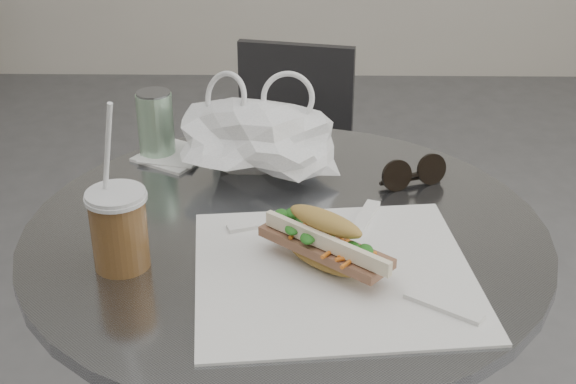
{
  "coord_description": "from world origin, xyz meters",
  "views": [
    {
      "loc": [
        0.02,
        -0.81,
        1.32
      ],
      "look_at": [
        0.0,
        0.22,
        0.79
      ],
      "focal_mm": 50.0,
      "sensor_mm": 36.0,
      "label": 1
    }
  ],
  "objects_px": {
    "cafe_table": "(286,376)",
    "sunglasses": "(413,174)",
    "banh_mi": "(325,242)",
    "drink_can": "(156,125)",
    "iced_coffee": "(119,228)",
    "chair_far": "(284,209)"
  },
  "relations": [
    {
      "from": "iced_coffee",
      "to": "sunglasses",
      "type": "height_order",
      "value": "iced_coffee"
    },
    {
      "from": "chair_far",
      "to": "banh_mi",
      "type": "distance_m",
      "value": 1.03
    },
    {
      "from": "cafe_table",
      "to": "sunglasses",
      "type": "bearing_deg",
      "value": 34.97
    },
    {
      "from": "iced_coffee",
      "to": "sunglasses",
      "type": "xyz_separation_m",
      "value": [
        0.42,
        0.24,
        -0.04
      ]
    },
    {
      "from": "cafe_table",
      "to": "banh_mi",
      "type": "height_order",
      "value": "banh_mi"
    },
    {
      "from": "banh_mi",
      "to": "cafe_table",
      "type": "bearing_deg",
      "value": 157.34
    },
    {
      "from": "cafe_table",
      "to": "drink_can",
      "type": "distance_m",
      "value": 0.47
    },
    {
      "from": "sunglasses",
      "to": "iced_coffee",
      "type": "bearing_deg",
      "value": -172.5
    },
    {
      "from": "sunglasses",
      "to": "drink_can",
      "type": "xyz_separation_m",
      "value": [
        -0.43,
        0.11,
        0.04
      ]
    },
    {
      "from": "sunglasses",
      "to": "drink_can",
      "type": "height_order",
      "value": "drink_can"
    },
    {
      "from": "banh_mi",
      "to": "sunglasses",
      "type": "height_order",
      "value": "banh_mi"
    },
    {
      "from": "sunglasses",
      "to": "banh_mi",
      "type": "bearing_deg",
      "value": -143.52
    },
    {
      "from": "banh_mi",
      "to": "iced_coffee",
      "type": "xyz_separation_m",
      "value": [
        -0.27,
        0.0,
        0.02
      ]
    },
    {
      "from": "banh_mi",
      "to": "drink_can",
      "type": "bearing_deg",
      "value": 168.39
    },
    {
      "from": "sunglasses",
      "to": "drink_can",
      "type": "bearing_deg",
      "value": 143.33
    },
    {
      "from": "sunglasses",
      "to": "drink_can",
      "type": "distance_m",
      "value": 0.44
    },
    {
      "from": "banh_mi",
      "to": "sunglasses",
      "type": "bearing_deg",
      "value": 99.06
    },
    {
      "from": "iced_coffee",
      "to": "cafe_table",
      "type": "bearing_deg",
      "value": 24.9
    },
    {
      "from": "chair_far",
      "to": "iced_coffee",
      "type": "bearing_deg",
      "value": 89.62
    },
    {
      "from": "iced_coffee",
      "to": "sunglasses",
      "type": "relative_size",
      "value": 2.12
    },
    {
      "from": "cafe_table",
      "to": "sunglasses",
      "type": "relative_size",
      "value": 6.82
    },
    {
      "from": "chair_far",
      "to": "sunglasses",
      "type": "bearing_deg",
      "value": 119.67
    }
  ]
}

